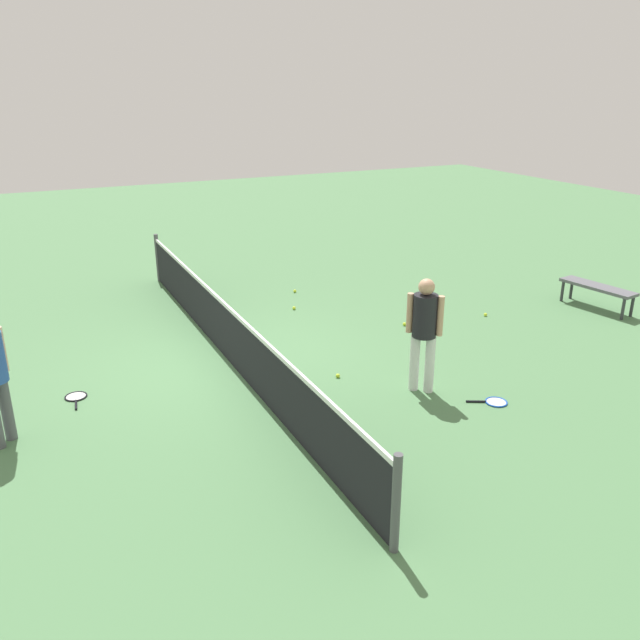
{
  "coord_description": "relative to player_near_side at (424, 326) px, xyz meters",
  "views": [
    {
      "loc": [
        -9.21,
        2.83,
        4.23
      ],
      "look_at": [
        -1.12,
        -1.09,
        0.9
      ],
      "focal_mm": 36.04,
      "sensor_mm": 36.0,
      "label": 1
    }
  ],
  "objects": [
    {
      "name": "tennis_ball_stray_left",
      "position": [
        0.91,
        0.89,
        -0.98
      ],
      "size": [
        0.07,
        0.07,
        0.07
      ],
      "primitive_type": "sphere",
      "color": "#C6E033",
      "rests_on": "ground_plane"
    },
    {
      "name": "tennis_ball_by_net",
      "position": [
        2.11,
        -2.93,
        -0.98
      ],
      "size": [
        0.07,
        0.07,
        0.07
      ],
      "primitive_type": "sphere",
      "color": "#C6E033",
      "rests_on": "ground_plane"
    },
    {
      "name": "player_near_side",
      "position": [
        0.0,
        0.0,
        0.0
      ],
      "size": [
        0.48,
        0.48,
        1.7
      ],
      "color": "white",
      "rests_on": "ground_plane"
    },
    {
      "name": "courtside_bench",
      "position": [
        1.52,
        -5.19,
        -0.59
      ],
      "size": [
        1.54,
        0.62,
        0.48
      ],
      "color": "#595960",
      "rests_on": "ground_plane"
    },
    {
      "name": "court_net",
      "position": [
        2.24,
        2.18,
        -0.51
      ],
      "size": [
        10.09,
        0.09,
        1.07
      ],
      "color": "#4C4C51",
      "rests_on": "ground_plane"
    },
    {
      "name": "tennis_ball_baseline",
      "position": [
        2.35,
        -1.24,
        -0.98
      ],
      "size": [
        0.07,
        0.07,
        0.07
      ],
      "primitive_type": "sphere",
      "color": "#C6E033",
      "rests_on": "ground_plane"
    },
    {
      "name": "tennis_ball_near_player",
      "position": [
        5.07,
        -0.22,
        -0.98
      ],
      "size": [
        0.07,
        0.07,
        0.07
      ],
      "primitive_type": "sphere",
      "color": "#C6E033",
      "rests_on": "ground_plane"
    },
    {
      "name": "ground_plane",
      "position": [
        2.24,
        2.18,
        -1.01
      ],
      "size": [
        40.0,
        40.0,
        0.0
      ],
      "primitive_type": "plane",
      "color": "#4C7A4C"
    },
    {
      "name": "tennis_racket_far_player",
      "position": [
        1.94,
        4.57,
        -1.0
      ],
      "size": [
        0.6,
        0.34,
        0.03
      ],
      "color": "black",
      "rests_on": "ground_plane"
    },
    {
      "name": "tennis_racket_near_player",
      "position": [
        -0.78,
        -0.71,
        -1.0
      ],
      "size": [
        0.42,
        0.6,
        0.03
      ],
      "color": "blue",
      "rests_on": "ground_plane"
    },
    {
      "name": "tennis_ball_midcourt",
      "position": [
        4.07,
        0.23,
        -0.98
      ],
      "size": [
        0.07,
        0.07,
        0.07
      ],
      "primitive_type": "sphere",
      "color": "#C6E033",
      "rests_on": "ground_plane"
    }
  ]
}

